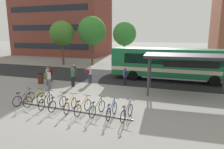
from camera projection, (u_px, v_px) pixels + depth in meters
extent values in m
plane|color=gray|center=(83.00, 108.00, 12.82)|extent=(200.00, 200.00, 0.00)
cube|color=#232326|center=(123.00, 77.00, 21.91)|extent=(80.00, 7.20, 0.01)
cube|color=#196B3D|center=(173.00, 62.00, 19.97)|extent=(12.01, 2.59, 2.70)
cube|color=beige|center=(172.00, 69.00, 20.10)|extent=(12.03, 2.61, 0.36)
cube|color=black|center=(120.00, 50.00, 21.46)|extent=(1.01, 2.30, 0.40)
cube|color=black|center=(115.00, 57.00, 21.80)|extent=(0.09, 2.19, 1.40)
cube|color=black|center=(176.00, 60.00, 18.64)|extent=(9.84, 0.09, 0.97)
cube|color=black|center=(176.00, 57.00, 20.95)|extent=(9.84, 0.09, 0.97)
cylinder|color=black|center=(133.00, 75.00, 20.34)|extent=(1.00, 0.30, 1.00)
cylinder|color=black|center=(138.00, 71.00, 22.48)|extent=(1.00, 0.30, 1.00)
cylinder|color=black|center=(214.00, 81.00, 18.00)|extent=(1.00, 0.30, 1.00)
cylinder|color=black|center=(211.00, 76.00, 20.14)|extent=(1.00, 0.30, 1.00)
cube|color=#47474C|center=(70.00, 110.00, 12.36)|extent=(8.03, 0.44, 0.06)
cylinder|color=#47474C|center=(25.00, 99.00, 13.53)|extent=(0.04, 0.04, 0.70)
cylinder|color=#47474C|center=(37.00, 101.00, 13.18)|extent=(0.04, 0.04, 0.70)
cylinder|color=#47474C|center=(50.00, 102.00, 12.82)|extent=(0.04, 0.04, 0.70)
cylinder|color=#47474C|center=(63.00, 104.00, 12.47)|extent=(0.04, 0.04, 0.70)
cylinder|color=#47474C|center=(77.00, 106.00, 12.12)|extent=(0.04, 0.04, 0.70)
cylinder|color=#47474C|center=(92.00, 109.00, 11.76)|extent=(0.04, 0.04, 0.70)
cylinder|color=#47474C|center=(108.00, 111.00, 11.41)|extent=(0.04, 0.04, 0.70)
cylinder|color=#47474C|center=(125.00, 113.00, 11.06)|extent=(0.04, 0.04, 0.70)
torus|color=black|center=(30.00, 97.00, 13.90)|extent=(0.17, 0.70, 0.70)
torus|color=black|center=(17.00, 101.00, 13.03)|extent=(0.17, 0.70, 0.70)
cube|color=#702893|center=(24.00, 94.00, 13.42)|extent=(0.20, 0.91, 0.58)
cylinder|color=#702893|center=(18.00, 97.00, 13.06)|extent=(0.03, 0.03, 0.55)
cube|color=black|center=(18.00, 93.00, 13.01)|extent=(0.14, 0.23, 0.05)
cylinder|color=#702893|center=(30.00, 93.00, 13.82)|extent=(0.04, 0.04, 0.65)
cylinder|color=black|center=(29.00, 88.00, 13.76)|extent=(0.52, 0.12, 0.03)
torus|color=black|center=(41.00, 98.00, 13.71)|extent=(0.22, 0.69, 0.70)
torus|color=black|center=(28.00, 102.00, 12.87)|extent=(0.22, 0.69, 0.70)
cube|color=yellow|center=(35.00, 95.00, 13.24)|extent=(0.27, 0.90, 0.58)
cylinder|color=yellow|center=(29.00, 98.00, 12.90)|extent=(0.04, 0.04, 0.55)
cube|color=black|center=(29.00, 94.00, 12.85)|extent=(0.15, 0.24, 0.05)
cylinder|color=yellow|center=(41.00, 94.00, 13.63)|extent=(0.04, 0.04, 0.65)
cylinder|color=black|center=(40.00, 89.00, 13.57)|extent=(0.51, 0.16, 0.03)
torus|color=black|center=(50.00, 99.00, 13.37)|extent=(0.12, 0.70, 0.70)
torus|color=black|center=(42.00, 105.00, 12.40)|extent=(0.12, 0.70, 0.70)
cube|color=black|center=(46.00, 97.00, 12.84)|extent=(0.13, 0.92, 0.58)
cylinder|color=black|center=(42.00, 100.00, 12.44)|extent=(0.03, 0.03, 0.55)
cube|color=black|center=(42.00, 96.00, 12.39)|extent=(0.12, 0.23, 0.05)
cylinder|color=black|center=(50.00, 95.00, 13.29)|extent=(0.04, 0.04, 0.65)
cylinder|color=black|center=(49.00, 90.00, 13.23)|extent=(0.52, 0.08, 0.03)
torus|color=black|center=(63.00, 101.00, 12.98)|extent=(0.12, 0.70, 0.70)
torus|color=black|center=(52.00, 107.00, 12.07)|extent=(0.12, 0.70, 0.70)
cube|color=silver|center=(58.00, 99.00, 12.48)|extent=(0.13, 0.92, 0.58)
cylinder|color=silver|center=(53.00, 102.00, 12.10)|extent=(0.03, 0.03, 0.55)
cube|color=black|center=(53.00, 98.00, 12.05)|extent=(0.12, 0.23, 0.05)
cylinder|color=silver|center=(62.00, 97.00, 12.90)|extent=(0.04, 0.04, 0.65)
cylinder|color=black|center=(62.00, 92.00, 12.83)|extent=(0.52, 0.08, 0.03)
torus|color=black|center=(74.00, 103.00, 12.72)|extent=(0.10, 0.71, 0.70)
torus|color=black|center=(67.00, 109.00, 11.75)|extent=(0.10, 0.71, 0.70)
cube|color=yellow|center=(70.00, 101.00, 12.19)|extent=(0.11, 0.92, 0.58)
cylinder|color=yellow|center=(67.00, 104.00, 11.79)|extent=(0.03, 0.03, 0.55)
cube|color=black|center=(67.00, 99.00, 11.74)|extent=(0.12, 0.23, 0.05)
cylinder|color=yellow|center=(74.00, 98.00, 12.64)|extent=(0.03, 0.03, 0.65)
cylinder|color=black|center=(73.00, 93.00, 12.57)|extent=(0.52, 0.07, 0.03)
torus|color=black|center=(88.00, 105.00, 12.35)|extent=(0.14, 0.70, 0.70)
torus|color=black|center=(78.00, 111.00, 11.46)|extent=(0.14, 0.70, 0.70)
cube|color=orange|center=(83.00, 102.00, 11.86)|extent=(0.16, 0.92, 0.58)
cylinder|color=orange|center=(79.00, 106.00, 11.49)|extent=(0.03, 0.03, 0.55)
cube|color=black|center=(78.00, 101.00, 11.44)|extent=(0.13, 0.23, 0.05)
cylinder|color=orange|center=(87.00, 100.00, 12.27)|extent=(0.04, 0.04, 0.65)
cylinder|color=black|center=(87.00, 95.00, 12.21)|extent=(0.52, 0.10, 0.03)
torus|color=black|center=(102.00, 106.00, 12.13)|extent=(0.16, 0.70, 0.70)
torus|color=black|center=(92.00, 112.00, 11.25)|extent=(0.16, 0.70, 0.70)
cube|color=#1E7F38|center=(97.00, 104.00, 11.65)|extent=(0.19, 0.91, 0.58)
cylinder|color=#1E7F38|center=(93.00, 107.00, 11.28)|extent=(0.03, 0.03, 0.55)
cube|color=black|center=(93.00, 102.00, 11.23)|extent=(0.14, 0.23, 0.05)
cylinder|color=#1E7F38|center=(102.00, 101.00, 12.05)|extent=(0.04, 0.04, 0.65)
cylinder|color=black|center=(102.00, 96.00, 11.99)|extent=(0.52, 0.11, 0.03)
torus|color=black|center=(115.00, 108.00, 11.83)|extent=(0.06, 0.70, 0.70)
torus|color=black|center=(108.00, 115.00, 10.89)|extent=(0.06, 0.70, 0.70)
cube|color=#1E3DB2|center=(112.00, 106.00, 11.31)|extent=(0.06, 0.92, 0.58)
cylinder|color=#1E3DB2|center=(109.00, 109.00, 10.93)|extent=(0.03, 0.03, 0.55)
cube|color=black|center=(109.00, 105.00, 10.88)|extent=(0.11, 0.22, 0.05)
cylinder|color=#1E3DB2|center=(115.00, 103.00, 11.75)|extent=(0.03, 0.03, 0.65)
cylinder|color=black|center=(115.00, 98.00, 11.68)|extent=(0.52, 0.04, 0.03)
torus|color=black|center=(130.00, 110.00, 11.51)|extent=(0.15, 0.70, 0.70)
torus|color=black|center=(123.00, 117.00, 10.62)|extent=(0.15, 0.70, 0.70)
cube|color=#702893|center=(127.00, 108.00, 11.02)|extent=(0.16, 0.92, 0.58)
cylinder|color=#702893|center=(124.00, 111.00, 10.66)|extent=(0.03, 0.03, 0.55)
cube|color=black|center=(124.00, 107.00, 10.60)|extent=(0.13, 0.23, 0.05)
cylinder|color=#702893|center=(130.00, 105.00, 11.43)|extent=(0.04, 0.04, 0.65)
cylinder|color=black|center=(130.00, 100.00, 11.37)|extent=(0.52, 0.10, 0.03)
cylinder|color=#38383D|center=(148.00, 77.00, 15.01)|extent=(0.15, 0.15, 2.89)
cylinder|color=#38383D|center=(150.00, 72.00, 17.28)|extent=(0.15, 0.15, 2.89)
cylinder|color=#38383D|center=(224.00, 75.00, 15.88)|extent=(0.15, 0.15, 2.89)
cube|color=#28282D|center=(189.00, 56.00, 15.14)|extent=(6.76, 3.65, 0.20)
cube|color=black|center=(191.00, 65.00, 13.95)|extent=(3.68, 0.35, 0.44)
cube|color=#2D3851|center=(48.00, 81.00, 18.35)|extent=(0.27, 0.22, 0.88)
cylinder|color=beige|center=(48.00, 73.00, 18.20)|extent=(0.36, 0.36, 0.62)
sphere|color=#936B4C|center=(47.00, 68.00, 18.12)|extent=(0.22, 0.22, 0.22)
cube|color=black|center=(50.00, 72.00, 18.10)|extent=(0.20, 0.29, 0.40)
cube|color=#47382D|center=(74.00, 76.00, 20.36)|extent=(0.32, 0.29, 0.86)
cylinder|color=#333338|center=(74.00, 69.00, 20.22)|extent=(0.46, 0.46, 0.58)
sphere|color=beige|center=(74.00, 65.00, 20.14)|extent=(0.22, 0.22, 0.22)
cube|color=#56602D|center=(71.00, 69.00, 20.18)|extent=(0.29, 0.33, 0.40)
cube|color=#47382D|center=(51.00, 78.00, 19.76)|extent=(0.28, 0.23, 0.80)
cylinder|color=#333338|center=(50.00, 70.00, 19.62)|extent=(0.38, 0.38, 0.66)
sphere|color=#936B4C|center=(50.00, 66.00, 19.53)|extent=(0.22, 0.22, 0.22)
cube|color=maroon|center=(52.00, 70.00, 19.50)|extent=(0.21, 0.30, 0.40)
cube|color=black|center=(125.00, 81.00, 18.39)|extent=(0.31, 0.33, 0.81)
cylinder|color=#7F4C93|center=(125.00, 74.00, 18.25)|extent=(0.47, 0.47, 0.57)
sphere|color=brown|center=(125.00, 69.00, 18.17)|extent=(0.22, 0.22, 0.22)
cube|color=navy|center=(126.00, 74.00, 18.00)|extent=(0.33, 0.31, 0.40)
cube|color=#2D3851|center=(90.00, 79.00, 19.12)|extent=(0.31, 0.33, 0.87)
cylinder|color=beige|center=(90.00, 71.00, 18.98)|extent=(0.47, 0.47, 0.56)
sphere|color=tan|center=(90.00, 67.00, 18.90)|extent=(0.22, 0.22, 0.22)
cube|color=maroon|center=(88.00, 71.00, 18.82)|extent=(0.33, 0.31, 0.40)
cube|color=black|center=(73.00, 82.00, 17.96)|extent=(0.21, 0.27, 0.89)
cylinder|color=#23664C|center=(73.00, 73.00, 17.80)|extent=(0.36, 0.36, 0.64)
sphere|color=#936B4C|center=(73.00, 68.00, 17.72)|extent=(0.22, 0.22, 0.22)
cube|color=#B21E23|center=(74.00, 72.00, 18.03)|extent=(0.29, 0.20, 0.40)
cube|color=#565660|center=(49.00, 84.00, 17.09)|extent=(0.33, 0.32, 0.89)
cylinder|color=beige|center=(49.00, 76.00, 16.94)|extent=(0.48, 0.48, 0.57)
sphere|color=brown|center=(48.00, 71.00, 16.86)|extent=(0.22, 0.22, 0.22)
cube|color=#56602D|center=(45.00, 76.00, 16.83)|extent=(0.32, 0.33, 0.40)
cylinder|color=#4C2819|center=(41.00, 79.00, 18.97)|extent=(0.52, 0.52, 0.95)
cylinder|color=black|center=(40.00, 73.00, 18.86)|extent=(0.55, 0.55, 0.08)
cylinder|color=brown|center=(92.00, 54.00, 30.29)|extent=(0.32, 0.32, 3.24)
ellipsoid|color=#388433|center=(92.00, 31.00, 29.60)|extent=(4.11, 4.11, 4.26)
cylinder|color=brown|center=(124.00, 55.00, 28.86)|extent=(0.32, 0.32, 3.22)
ellipsoid|color=#388433|center=(125.00, 34.00, 28.26)|extent=(3.27, 3.27, 3.33)
cylinder|color=brown|center=(63.00, 54.00, 30.33)|extent=(0.32, 0.32, 3.12)
ellipsoid|color=#427A2D|center=(62.00, 33.00, 29.70)|extent=(3.61, 3.61, 3.67)
cube|color=brown|center=(61.00, 4.00, 43.45)|extent=(19.89, 10.21, 21.80)
cube|color=black|center=(49.00, 46.00, 40.42)|extent=(17.50, 0.06, 1.10)
cube|color=black|center=(48.00, 28.00, 39.69)|extent=(17.50, 0.06, 1.10)
cube|color=black|center=(47.00, 8.00, 38.97)|extent=(17.50, 0.06, 1.10)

